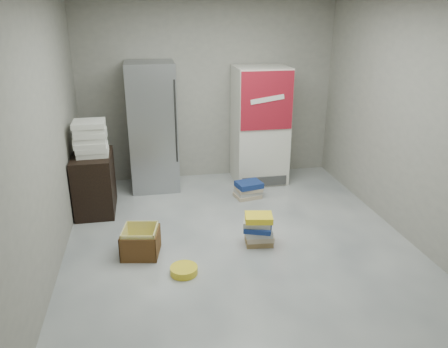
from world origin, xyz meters
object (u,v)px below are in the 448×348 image
at_px(phonebook_stack_main, 258,229).
at_px(wood_shelf, 95,183).
at_px(cardboard_box, 141,243).
at_px(steel_fridge, 153,127).
at_px(coke_cooler, 260,125).

bearing_deg(phonebook_stack_main, wood_shelf, 158.10).
height_order(wood_shelf, cardboard_box, wood_shelf).
height_order(wood_shelf, phonebook_stack_main, wood_shelf).
bearing_deg(cardboard_box, steel_fridge, 93.41).
bearing_deg(cardboard_box, wood_shelf, 124.75).
bearing_deg(steel_fridge, coke_cooler, -0.18).
bearing_deg(coke_cooler, cardboard_box, -133.18).
xyz_separation_m(wood_shelf, phonebook_stack_main, (1.94, -1.32, -0.21)).
bearing_deg(wood_shelf, cardboard_box, -65.47).
distance_m(coke_cooler, phonebook_stack_main, 2.23).
distance_m(wood_shelf, phonebook_stack_main, 2.35).
distance_m(steel_fridge, wood_shelf, 1.23).
relative_size(coke_cooler, cardboard_box, 3.88).
bearing_deg(phonebook_stack_main, cardboard_box, -168.83).
bearing_deg(phonebook_stack_main, coke_cooler, 87.44).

